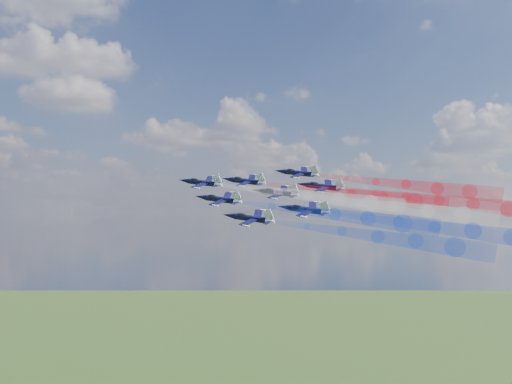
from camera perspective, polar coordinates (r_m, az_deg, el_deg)
jet_lead at (r=163.78m, az=-5.07°, el=0.87°), size 17.35×17.45×8.74m
trail_lead at (r=152.64m, az=4.88°, el=-0.34°), size 35.45×39.51×11.76m
jet_inner_left at (r=153.42m, az=-3.37°, el=-0.71°), size 17.35×17.45×8.74m
trail_inner_left at (r=143.40m, az=7.40°, el=-2.12°), size 35.45×39.51×11.76m
jet_inner_right at (r=166.67m, az=-0.98°, el=1.02°), size 17.35×17.45×8.74m
trail_inner_right at (r=157.51m, az=8.99°, el=-0.16°), size 35.45×39.51×11.76m
jet_outer_left at (r=141.32m, az=-0.51°, el=-2.50°), size 17.35×17.45×8.74m
trail_outer_left at (r=133.10m, az=11.39°, el=-4.13°), size 35.45×39.51×11.76m
jet_center_third at (r=156.52m, az=2.04°, el=-0.09°), size 17.35×17.45×8.74m
trail_center_third at (r=149.13m, az=12.80°, el=-1.40°), size 35.45×39.51×11.76m
jet_outer_right at (r=170.45m, az=4.02°, el=1.78°), size 17.35×17.45×8.74m
trail_outer_right at (r=163.74m, az=13.93°, el=0.66°), size 35.45×39.51×11.76m
jet_rear_left at (r=144.97m, az=4.74°, el=-1.69°), size 17.35×17.45×8.74m
trail_rear_left at (r=139.29m, az=16.47°, el=-3.17°), size 35.45×39.51×11.76m
jet_rear_right at (r=160.63m, az=6.27°, el=0.51°), size 17.35×17.45×8.74m
trail_rear_right at (r=155.30m, az=16.84°, el=-0.73°), size 35.45×39.51×11.76m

